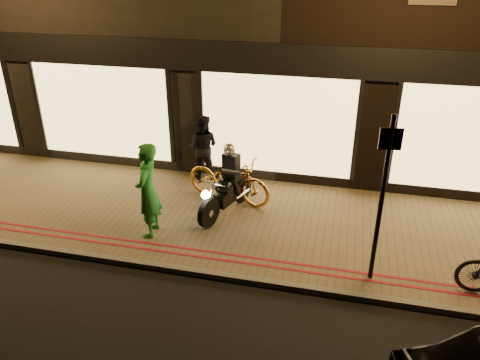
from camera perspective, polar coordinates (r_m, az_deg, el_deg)
name	(u,v)px	position (r m, az deg, el deg)	size (l,w,h in m)	color
ground	(237,283)	(8.49, -0.34, -12.46)	(90.00, 90.00, 0.00)	black
sidewalk	(259,223)	(10.07, 2.38, -5.29)	(50.00, 4.00, 0.12)	brown
kerb_stone	(238,279)	(8.49, -0.26, -11.94)	(50.00, 0.14, 0.12)	#59544C
red_kerb_lines	(244,260)	(8.84, 0.52, -9.68)	(50.00, 0.26, 0.01)	maroon
motorcycle	(227,187)	(10.06, -1.61, -0.89)	(0.84, 1.88, 1.59)	black
sign_post	(383,193)	(7.88, 17.00, -1.48)	(0.35, 0.09, 3.00)	black
bicycle_gold	(228,178)	(10.61, -1.41, 0.18)	(0.73, 2.08, 1.09)	orange
person_green	(148,191)	(9.30, -11.18, -1.27)	(0.71, 0.47, 1.95)	#207A28
person_dark	(203,147)	(11.63, -4.58, 4.01)	(0.81, 0.63, 1.66)	black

